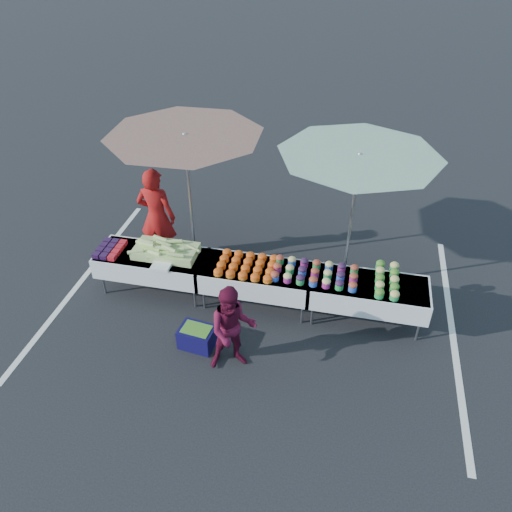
% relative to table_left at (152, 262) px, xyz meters
% --- Properties ---
extents(ground, '(80.00, 80.00, 0.00)m').
position_rel_table_left_xyz_m(ground, '(1.80, 0.00, -0.58)').
color(ground, black).
extents(stripe_left, '(0.10, 5.00, 0.00)m').
position_rel_table_left_xyz_m(stripe_left, '(-1.40, 0.00, -0.58)').
color(stripe_left, silver).
rests_on(stripe_left, ground).
extents(stripe_right, '(0.10, 5.00, 0.00)m').
position_rel_table_left_xyz_m(stripe_right, '(5.00, 0.00, -0.58)').
color(stripe_right, silver).
rests_on(stripe_right, ground).
extents(table_left, '(1.86, 0.81, 0.75)m').
position_rel_table_left_xyz_m(table_left, '(0.00, 0.00, 0.00)').
color(table_left, white).
rests_on(table_left, ground).
extents(table_center, '(1.86, 0.81, 0.75)m').
position_rel_table_left_xyz_m(table_center, '(1.80, 0.00, 0.00)').
color(table_center, white).
rests_on(table_center, ground).
extents(table_right, '(1.86, 0.81, 0.75)m').
position_rel_table_left_xyz_m(table_right, '(3.60, 0.00, 0.00)').
color(table_right, white).
rests_on(table_right, ground).
extents(berry_punnets, '(0.40, 0.54, 0.08)m').
position_rel_table_left_xyz_m(berry_punnets, '(-0.71, -0.06, 0.21)').
color(berry_punnets, black).
rests_on(berry_punnets, table_left).
extents(corn_pile, '(1.16, 0.57, 0.26)m').
position_rel_table_left_xyz_m(corn_pile, '(0.24, 0.04, 0.25)').
color(corn_pile, '#A0CB68').
rests_on(corn_pile, table_left).
extents(plastic_bags, '(0.30, 0.25, 0.05)m').
position_rel_table_left_xyz_m(plastic_bags, '(0.30, -0.30, 0.19)').
color(plastic_bags, white).
rests_on(plastic_bags, table_left).
extents(carrot_bowls, '(0.95, 0.69, 0.11)m').
position_rel_table_left_xyz_m(carrot_bowls, '(1.65, -0.01, 0.22)').
color(carrot_bowls, orange).
rests_on(carrot_bowls, table_center).
extents(potato_cups, '(1.34, 0.58, 0.16)m').
position_rel_table_left_xyz_m(potato_cups, '(2.75, 0.00, 0.25)').
color(potato_cups, blue).
rests_on(potato_cups, table_right).
extents(bean_baskets, '(0.36, 0.86, 0.15)m').
position_rel_table_left_xyz_m(bean_baskets, '(3.86, 0.08, 0.24)').
color(bean_baskets, green).
rests_on(bean_baskets, table_right).
extents(vendor, '(0.69, 0.45, 1.90)m').
position_rel_table_left_xyz_m(vendor, '(-0.20, 0.84, 0.37)').
color(vendor, '#A31312').
rests_on(vendor, ground).
extents(customer, '(0.83, 0.75, 1.41)m').
position_rel_table_left_xyz_m(customer, '(1.76, -1.37, 0.12)').
color(customer, '#5B0D28').
rests_on(customer, ground).
extents(umbrella_left, '(3.39, 3.39, 2.62)m').
position_rel_table_left_xyz_m(umbrella_left, '(0.47, 0.80, 1.79)').
color(umbrella_left, black).
rests_on(umbrella_left, ground).
extents(umbrella_right, '(2.55, 2.55, 2.55)m').
position_rel_table_left_xyz_m(umbrella_right, '(3.20, 0.79, 1.73)').
color(umbrella_right, black).
rests_on(umbrella_right, ground).
extents(storage_bin, '(0.57, 0.44, 0.34)m').
position_rel_table_left_xyz_m(storage_bin, '(1.13, -1.13, -0.41)').
color(storage_bin, '#100C40').
rests_on(storage_bin, ground).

